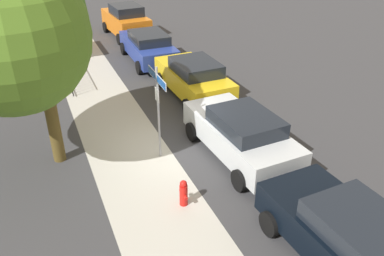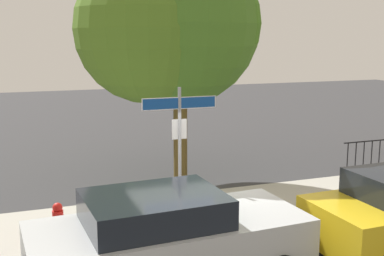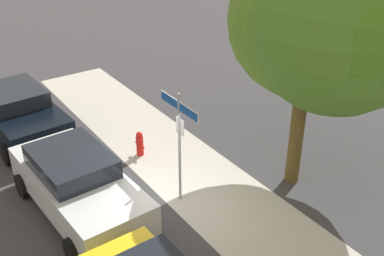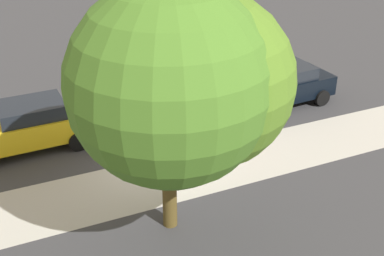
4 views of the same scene
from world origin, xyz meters
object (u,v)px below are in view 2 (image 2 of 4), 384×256
shade_tree (173,26)px  fire_hydrant (58,222)px  car_silver (167,238)px  street_sign (180,130)px

shade_tree → fire_hydrant: size_ratio=8.54×
car_silver → street_sign: bearing=63.8°
shade_tree → car_silver: size_ratio=1.45×
shade_tree → car_silver: bearing=-109.0°
fire_hydrant → car_silver: bearing=-59.4°
street_sign → fire_hydrant: (-2.51, 0.20, -1.75)m
street_sign → shade_tree: 4.45m
street_sign → fire_hydrant: 3.07m
street_sign → car_silver: bearing=-113.3°
shade_tree → fire_hydrant: (-3.59, -3.51, -3.96)m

